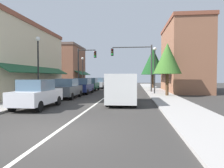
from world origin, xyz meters
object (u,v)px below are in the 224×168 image
Objects in this scene: van_in_lane at (122,88)px; street_lamp_left_near at (38,58)px; parked_car_second_left at (67,88)px; street_lamp_right_mid at (155,63)px; street_lamp_left_far at (83,68)px; parked_car_distant_left at (99,83)px; parked_car_far_left at (91,84)px; traffic_signal_left_corner at (84,63)px; parked_car_nearest_left at (37,94)px; tree_right_far at (153,62)px; tree_right_near at (167,59)px; traffic_signal_mast_arm at (137,60)px; parked_car_third_left at (83,86)px.

van_in_lane is 1.03× the size of street_lamp_left_near.
parked_car_second_left is 0.80× the size of street_lamp_right_mid.
parked_car_distant_left is at bearing 56.92° from street_lamp_left_far.
traffic_signal_left_corner is at bearing -138.12° from parked_car_far_left.
van_in_lane is at bearing -75.95° from parked_car_distant_left.
parked_car_far_left is at bearing 89.97° from parked_car_nearest_left.
tree_right_far is (10.76, 3.91, 1.15)m from street_lamp_left_far.
parked_car_second_left is 5.94m from van_in_lane.
parked_car_nearest_left and parked_car_far_left have the same top height.
street_lamp_left_near is 14.50m from street_lamp_left_far.
parked_car_nearest_left is 23.84m from tree_right_far.
street_lamp_left_far is (-1.75, 12.16, 2.38)m from parked_car_second_left.
street_lamp_right_mid is at bearing 29.29° from parked_car_second_left.
parked_car_distant_left is 9.56m from tree_right_far.
traffic_signal_left_corner reaches higher than tree_right_near.
parked_car_far_left is 13.77m from van_in_lane.
van_in_lane is at bearing -101.57° from tree_right_far.
tree_right_far reaches higher than street_lamp_left_far.
parked_car_second_left is at bearing 148.29° from van_in_lane.
traffic_signal_left_corner is 3.32m from street_lamp_left_far.
street_lamp_right_mid is 11.45m from tree_right_far.
traffic_signal_left_corner is (-7.08, 1.54, -0.22)m from traffic_signal_mast_arm.
street_lamp_right_mid is at bearing -0.40° from parked_car_third_left.
parked_car_distant_left is 15.69m from tree_right_near.
parked_car_third_left is at bearing -89.64° from parked_car_far_left.
parked_car_third_left is at bearing 166.19° from tree_right_near.
street_lamp_right_mid reaches higher than street_lamp_left_far.
traffic_signal_mast_arm is at bearing 24.04° from parked_car_third_left.
traffic_signal_mast_arm is 7.25m from traffic_signal_left_corner.
traffic_signal_left_corner is 1.11× the size of tree_right_near.
street_lamp_right_mid reaches higher than parked_car_distant_left.
parked_car_far_left is 7.37m from traffic_signal_mast_arm.
parked_car_third_left is (0.17, 10.48, 0.00)m from parked_car_nearest_left.
tree_right_far is (10.58, 18.41, 1.01)m from street_lamp_left_near.
parked_car_distant_left is at bearing 89.62° from parked_car_nearest_left.
traffic_signal_mast_arm reaches higher than van_in_lane.
street_lamp_left_near is at bearing 115.18° from parked_car_nearest_left.
street_lamp_left_far is at bearing 97.57° from parked_car_second_left.
street_lamp_left_near is 0.99× the size of street_lamp_right_mid.
parked_car_second_left is at bearing -91.81° from parked_car_distant_left.
parked_car_nearest_left is 0.71× the size of traffic_signal_left_corner.
parked_car_third_left is 9.63m from tree_right_near.
parked_car_distant_left is at bearing 88.69° from parked_car_second_left.
parked_car_distant_left is at bearing 90.08° from parked_car_third_left.
van_in_lane is at bearing -57.80° from parked_car_third_left.
parked_car_distant_left is 0.81× the size of street_lamp_left_near.
parked_car_second_left is 0.79× the size of van_in_lane.
street_lamp_right_mid reaches higher than parked_car_far_left.
parked_car_nearest_left is 10.48m from parked_car_third_left.
tree_right_near is at bearing -33.25° from traffic_signal_left_corner.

